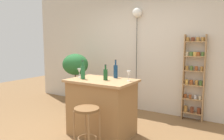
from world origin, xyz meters
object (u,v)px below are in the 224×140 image
(bottle_spirits_clear, at_px, (105,74))
(wine_glass_left, at_px, (129,74))
(bottle_olive_oil, at_px, (83,72))
(bar_stool, at_px, (87,119))
(potted_plant, at_px, (75,66))
(spice_shelf, at_px, (194,76))
(bottle_wine_red, at_px, (116,71))
(pendant_globe_light, at_px, (137,14))
(wine_glass_center, at_px, (79,71))
(plant_stool, at_px, (76,98))

(bottle_spirits_clear, relative_size, wine_glass_left, 1.58)
(bottle_olive_oil, xyz_separation_m, wine_glass_left, (0.75, 0.24, -0.00))
(bar_stool, relative_size, potted_plant, 0.81)
(spice_shelf, relative_size, wine_glass_left, 10.48)
(bar_stool, relative_size, bottle_wine_red, 2.04)
(bottle_olive_oil, distance_m, bottle_spirits_clear, 0.40)
(bottle_wine_red, distance_m, wine_glass_left, 0.36)
(wine_glass_left, bearing_deg, potted_plant, 157.15)
(pendant_globe_light, bearing_deg, bottle_wine_red, -81.12)
(spice_shelf, relative_size, wine_glass_center, 10.48)
(bottle_olive_oil, height_order, wine_glass_left, bottle_olive_oil)
(spice_shelf, distance_m, wine_glass_center, 2.25)
(spice_shelf, bearing_deg, potted_plant, -165.38)
(wine_glass_left, height_order, wine_glass_center, same)
(bar_stool, height_order, bottle_wine_red, bottle_wine_red)
(plant_stool, xyz_separation_m, bottle_spirits_clear, (1.40, -0.87, 0.80))
(bottle_olive_oil, distance_m, pendant_globe_light, 2.00)
(bar_stool, bearing_deg, bottle_olive_oil, 132.90)
(potted_plant, xyz_separation_m, bottle_wine_red, (1.43, -0.60, 0.05))
(bar_stool, xyz_separation_m, bottle_wine_red, (-0.06, 0.89, 0.58))
(potted_plant, height_order, bottle_olive_oil, potted_plant)
(wine_glass_left, distance_m, wine_glass_center, 0.91)
(potted_plant, relative_size, bottle_olive_oil, 2.57)
(potted_plant, xyz_separation_m, bottle_spirits_clear, (1.40, -0.87, 0.03))
(bar_stool, bearing_deg, spice_shelf, 64.85)
(spice_shelf, xyz_separation_m, bottle_spirits_clear, (-1.09, -1.52, 0.15))
(bar_stool, distance_m, bottle_spirits_clear, 0.83)
(spice_shelf, relative_size, bottle_wine_red, 5.37)
(spice_shelf, height_order, bottle_wine_red, spice_shelf)
(pendant_globe_light, bearing_deg, bottle_spirits_clear, -83.80)
(bar_stool, xyz_separation_m, spice_shelf, (1.01, 2.14, 0.41))
(pendant_globe_light, bearing_deg, bottle_olive_oil, -97.49)
(pendant_globe_light, bearing_deg, spice_shelf, -0.97)
(potted_plant, height_order, pendant_globe_light, pendant_globe_light)
(plant_stool, xyz_separation_m, pendant_globe_light, (1.24, 0.67, 1.93))
(wine_glass_left, relative_size, wine_glass_center, 1.00)
(bottle_wine_red, bearing_deg, bottle_olive_oil, -137.31)
(plant_stool, height_order, pendant_globe_light, pendant_globe_light)
(plant_stool, xyz_separation_m, wine_glass_left, (1.76, -0.74, 0.82))
(bottle_spirits_clear, distance_m, wine_glass_center, 0.54)
(bottle_wine_red, bearing_deg, wine_glass_left, -23.83)
(bar_stool, xyz_separation_m, wine_glass_left, (0.27, 0.75, 0.57))
(bar_stool, distance_m, bottle_wine_red, 1.07)
(spice_shelf, bearing_deg, bottle_wine_red, -130.40)
(bottle_wine_red, bearing_deg, bottle_spirits_clear, -96.38)
(bar_stool, xyz_separation_m, bottle_olive_oil, (-0.47, 0.51, 0.58))
(potted_plant, bearing_deg, bottle_olive_oil, -43.93)
(wine_glass_left, height_order, pendant_globe_light, pendant_globe_light)
(plant_stool, relative_size, pendant_globe_light, 0.21)
(bottle_olive_oil, xyz_separation_m, pendant_globe_light, (0.22, 1.65, 1.11))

